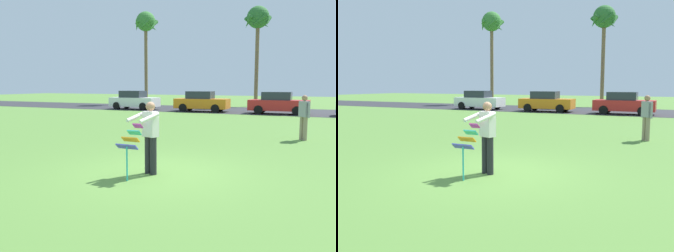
# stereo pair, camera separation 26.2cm
# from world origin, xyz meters

# --- Properties ---
(ground_plane) EXTENTS (120.00, 120.00, 0.00)m
(ground_plane) POSITION_xyz_m (0.00, 0.00, 0.00)
(ground_plane) COLOR #568438
(road_strip) EXTENTS (120.00, 8.00, 0.01)m
(road_strip) POSITION_xyz_m (0.00, 21.51, 0.01)
(road_strip) COLOR #2D2D33
(road_strip) RESTS_ON ground
(person_kite_flyer) EXTENTS (0.69, 0.76, 1.73)m
(person_kite_flyer) POSITION_xyz_m (-0.08, -0.16, 0.95)
(person_kite_flyer) COLOR #26262B
(person_kite_flyer) RESTS_ON ground
(kite_held) EXTENTS (0.51, 0.63, 1.24)m
(kite_held) POSITION_xyz_m (-0.26, -0.76, 0.85)
(kite_held) COLOR #D83399
(kite_held) RESTS_ON ground
(parked_car_white) EXTENTS (4.24, 1.91, 1.60)m
(parked_car_white) POSITION_xyz_m (-11.62, 19.12, 0.77)
(parked_car_white) COLOR white
(parked_car_white) RESTS_ON ground
(parked_car_orange) EXTENTS (4.25, 1.94, 1.60)m
(parked_car_orange) POSITION_xyz_m (-5.49, 19.11, 0.77)
(parked_car_orange) COLOR orange
(parked_car_orange) RESTS_ON ground
(parked_car_red) EXTENTS (4.21, 1.86, 1.60)m
(parked_car_red) POSITION_xyz_m (0.36, 19.11, 0.77)
(parked_car_red) COLOR red
(parked_car_red) RESTS_ON ground
(palm_tree_left_near) EXTENTS (2.58, 2.71, 9.97)m
(palm_tree_left_near) POSITION_xyz_m (-14.83, 27.39, 8.43)
(palm_tree_left_near) COLOR brown
(palm_tree_left_near) RESTS_ON ground
(palm_tree_right_near) EXTENTS (2.58, 2.71, 9.55)m
(palm_tree_right_near) POSITION_xyz_m (-2.87, 27.66, 8.05)
(palm_tree_right_near) COLOR brown
(palm_tree_right_near) RESTS_ON ground
(person_walker_near) EXTENTS (0.44, 0.42, 1.73)m
(person_walker_near) POSITION_xyz_m (2.88, 6.92, 0.93)
(person_walker_near) COLOR gray
(person_walker_near) RESTS_ON ground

